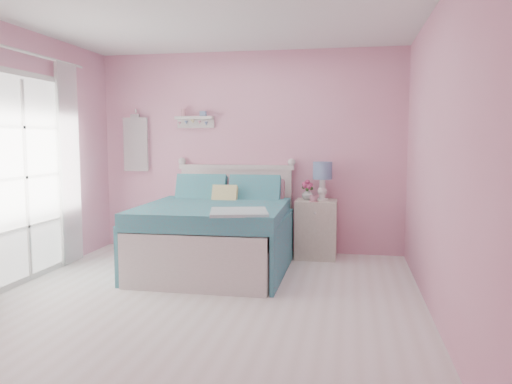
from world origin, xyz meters
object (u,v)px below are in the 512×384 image
(bed, at_px, (218,234))
(nightstand, at_px, (316,229))
(table_lamp, at_px, (323,173))
(teacup, at_px, (314,198))
(vase, at_px, (307,194))

(bed, bearing_deg, nightstand, 32.44)
(table_lamp, bearing_deg, nightstand, -140.74)
(bed, relative_size, teacup, 19.93)
(table_lamp, height_order, teacup, table_lamp)
(nightstand, bearing_deg, vase, 160.15)
(bed, height_order, teacup, bed)
(teacup, bearing_deg, nightstand, 81.81)
(bed, height_order, table_lamp, table_lamp)
(bed, bearing_deg, table_lamp, 32.77)
(table_lamp, relative_size, vase, 3.26)
(nightstand, xyz_separation_m, table_lamp, (0.07, 0.05, 0.69))
(table_lamp, relative_size, teacup, 4.74)
(nightstand, distance_m, teacup, 0.43)
(nightstand, xyz_separation_m, teacup, (-0.02, -0.16, 0.40))
(teacup, bearing_deg, table_lamp, 67.47)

